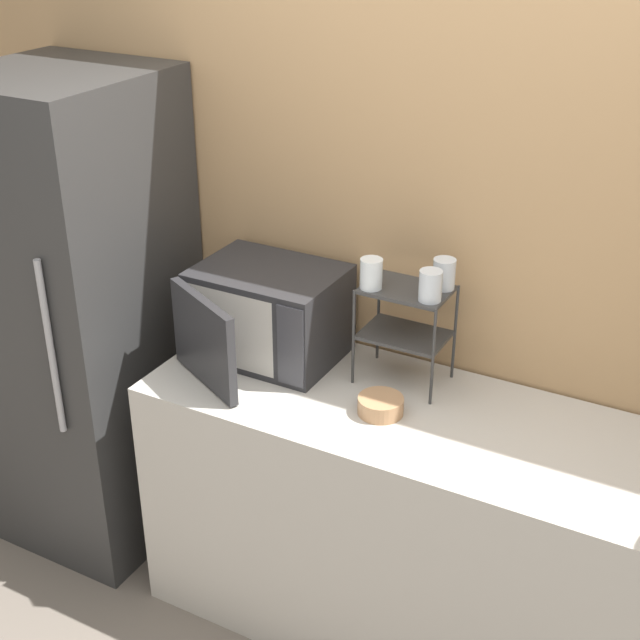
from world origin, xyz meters
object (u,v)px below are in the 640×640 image
object	(u,v)px
glass_back_right	(444,274)
glass_front_right	(430,286)
dish_rack	(405,315)
refrigerator	(83,319)
bowl	(381,406)
glass_front_left	(371,274)
microwave	(266,314)

from	to	relation	value
glass_back_right	glass_front_right	distance (m)	0.10
glass_back_right	glass_front_right	size ratio (longest dim) A/B	1.00
dish_rack	glass_front_right	xyz separation A→B (m)	(0.10, -0.05, 0.15)
refrigerator	bowl	bearing A→B (deg)	-1.67
glass_front_left	glass_front_right	bearing A→B (deg)	1.31
dish_rack	refrigerator	distance (m)	1.27
bowl	refrigerator	distance (m)	1.26
bowl	dish_rack	bearing A→B (deg)	95.69
glass_front_left	refrigerator	bearing A→B (deg)	-173.37
microwave	dish_rack	xyz separation A→B (m)	(0.49, 0.07, 0.08)
dish_rack	glass_front_left	world-z (taller)	glass_front_left
dish_rack	glass_front_right	distance (m)	0.18
microwave	refrigerator	xyz separation A→B (m)	(-0.75, -0.11, -0.15)
microwave	bowl	distance (m)	0.55
dish_rack	bowl	xyz separation A→B (m)	(0.02, -0.22, -0.22)
glass_back_right	dish_rack	bearing A→B (deg)	-151.28
glass_back_right	bowl	bearing A→B (deg)	-106.05
refrigerator	glass_back_right	bearing A→B (deg)	10.17
microwave	glass_front_left	distance (m)	0.45
dish_rack	refrigerator	world-z (taller)	refrigerator
glass_back_right	bowl	xyz separation A→B (m)	(-0.08, -0.28, -0.36)
bowl	glass_front_left	bearing A→B (deg)	126.28
dish_rack	refrigerator	bearing A→B (deg)	-171.52
refrigerator	dish_rack	bearing A→B (deg)	8.48
dish_rack	glass_back_right	xyz separation A→B (m)	(0.10, 0.06, 0.15)
microwave	refrigerator	world-z (taller)	refrigerator
bowl	microwave	bearing A→B (deg)	163.53
glass_front_right	glass_front_left	bearing A→B (deg)	-178.69
dish_rack	glass_back_right	world-z (taller)	glass_back_right
dish_rack	bowl	size ratio (longest dim) A/B	2.34
microwave	glass_front_right	size ratio (longest dim) A/B	5.69
microwave	bowl	xyz separation A→B (m)	(0.51, -0.15, -0.13)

